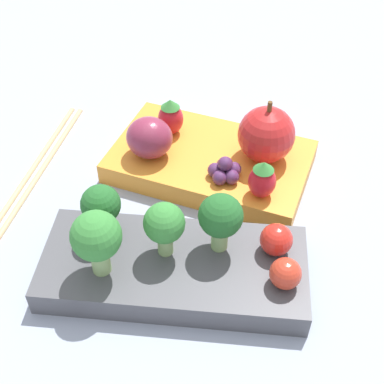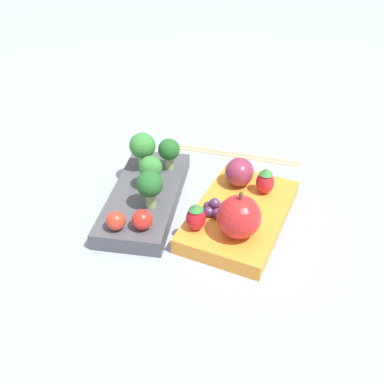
{
  "view_description": "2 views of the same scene",
  "coord_description": "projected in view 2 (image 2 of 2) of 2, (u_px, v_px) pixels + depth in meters",
  "views": [
    {
      "loc": [
        -0.08,
        0.33,
        0.36
      ],
      "look_at": [
        0.0,
        -0.01,
        0.03
      ],
      "focal_mm": 50.0,
      "sensor_mm": 36.0,
      "label": 1
    },
    {
      "loc": [
        -0.46,
        -0.15,
        0.38
      ],
      "look_at": [
        0.0,
        -0.01,
        0.03
      ],
      "focal_mm": 40.0,
      "sensor_mm": 36.0,
      "label": 2
    }
  ],
  "objects": [
    {
      "name": "plum",
      "position": [
        239.0,
        172.0,
        0.62
      ],
      "size": [
        0.05,
        0.04,
        0.04
      ],
      "color": "#892D47",
      "rests_on": "bento_box_fruit"
    },
    {
      "name": "cherry_tomato_0",
      "position": [
        116.0,
        221.0,
        0.54
      ],
      "size": [
        0.03,
        0.03,
        0.03
      ],
      "color": "red",
      "rests_on": "bento_box_savoury"
    },
    {
      "name": "broccoli_floret_2",
      "position": [
        150.0,
        185.0,
        0.56
      ],
      "size": [
        0.04,
        0.04,
        0.05
      ],
      "color": "#93B770",
      "rests_on": "bento_box_savoury"
    },
    {
      "name": "grape_cluster",
      "position": [
        214.0,
        208.0,
        0.57
      ],
      "size": [
        0.03,
        0.03,
        0.02
      ],
      "color": "#562D5B",
      "rests_on": "bento_box_fruit"
    },
    {
      "name": "apple",
      "position": [
        239.0,
        217.0,
        0.52
      ],
      "size": [
        0.06,
        0.06,
        0.06
      ],
      "color": "red",
      "rests_on": "bento_box_fruit"
    },
    {
      "name": "bento_box_fruit",
      "position": [
        241.0,
        213.0,
        0.59
      ],
      "size": [
        0.21,
        0.14,
        0.02
      ],
      "color": "orange",
      "rests_on": "ground_plane"
    },
    {
      "name": "strawberry_0",
      "position": [
        196.0,
        217.0,
        0.54
      ],
      "size": [
        0.03,
        0.03,
        0.04
      ],
      "color": "red",
      "rests_on": "bento_box_fruit"
    },
    {
      "name": "broccoli_floret_1",
      "position": [
        151.0,
        169.0,
        0.6
      ],
      "size": [
        0.03,
        0.03,
        0.05
      ],
      "color": "#93B770",
      "rests_on": "bento_box_savoury"
    },
    {
      "name": "broccoli_floret_0",
      "position": [
        143.0,
        147.0,
        0.64
      ],
      "size": [
        0.04,
        0.04,
        0.06
      ],
      "color": "#93B770",
      "rests_on": "bento_box_savoury"
    },
    {
      "name": "broccoli_floret_3",
      "position": [
        169.0,
        151.0,
        0.64
      ],
      "size": [
        0.03,
        0.03,
        0.05
      ],
      "color": "#93B770",
      "rests_on": "bento_box_savoury"
    },
    {
      "name": "strawberry_1",
      "position": [
        265.0,
        181.0,
        0.6
      ],
      "size": [
        0.03,
        0.03,
        0.04
      ],
      "color": "red",
      "rests_on": "bento_box_fruit"
    },
    {
      "name": "bento_box_savoury",
      "position": [
        146.0,
        197.0,
        0.62
      ],
      "size": [
        0.23,
        0.12,
        0.02
      ],
      "color": "#4C4C51",
      "rests_on": "ground_plane"
    },
    {
      "name": "chopsticks_pair",
      "position": [
        238.0,
        154.0,
        0.74
      ],
      "size": [
        0.02,
        0.21,
        0.01
      ],
      "color": "tan",
      "rests_on": "ground_plane"
    },
    {
      "name": "ground_plane",
      "position": [
        188.0,
        211.0,
        0.61
      ],
      "size": [
        4.0,
        4.0,
        0.0
      ],
      "primitive_type": "plane",
      "color": "#939EB2"
    },
    {
      "name": "cherry_tomato_1",
      "position": [
        142.0,
        220.0,
        0.54
      ],
      "size": [
        0.03,
        0.03,
        0.03
      ],
      "color": "red",
      "rests_on": "bento_box_savoury"
    }
  ]
}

